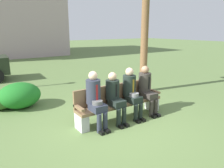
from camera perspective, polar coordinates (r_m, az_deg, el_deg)
The scene contains 8 objects.
ground_plane at distance 5.28m, azimuth 1.13°, elevation -10.98°, with size 80.00×80.00×0.00m, color #5B753F.
park_bench at distance 5.53m, azimuth 1.99°, elevation -4.84°, with size 2.45×0.44×0.90m.
seated_man_leftmost at distance 4.92m, azimuth -4.51°, elevation -3.60°, with size 0.34×0.72×1.35m.
seated_man_centerleft at distance 5.21m, azimuth 0.70°, elevation -2.97°, with size 0.34×0.72×1.26m.
seated_man_centerright at distance 5.51m, azimuth 5.23°, elevation -1.78°, with size 0.34×0.72×1.32m.
seated_man_rightmost at distance 5.87m, azimuth 9.29°, elevation -0.88°, with size 0.34×0.72×1.32m.
shrub_near_bench at distance 6.86m, azimuth -23.56°, elevation -2.79°, with size 1.20×1.10×0.75m, color #1C6C21.
shrub_mid_lawn at distance 7.01m, azimuth -27.51°, elevation -3.76°, with size 0.88×0.80×0.55m, color #376727.
Camera 1 is at (-2.79, -3.87, 2.26)m, focal length 34.03 mm.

